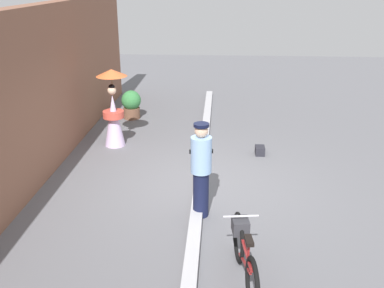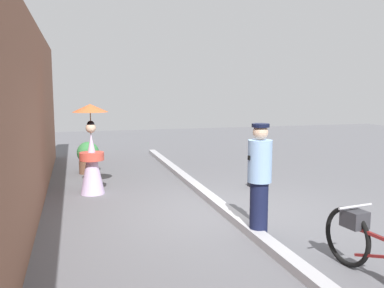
% 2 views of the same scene
% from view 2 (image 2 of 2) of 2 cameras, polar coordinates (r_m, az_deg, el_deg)
% --- Properties ---
extents(ground_plane, '(30.00, 30.00, 0.00)m').
position_cam_2_polar(ground_plane, '(7.11, 4.81, -9.64)').
color(ground_plane, slate).
extents(building_wall, '(14.00, 0.40, 3.28)m').
position_cam_2_polar(building_wall, '(6.41, -23.09, 2.84)').
color(building_wall, brown).
rests_on(building_wall, ground_plane).
extents(sidewalk_curb, '(14.00, 0.20, 0.12)m').
position_cam_2_polar(sidewalk_curb, '(7.09, 4.82, -9.18)').
color(sidewalk_curb, '#B2B2B7').
rests_on(sidewalk_curb, ground_plane).
extents(bicycle_near_officer, '(1.75, 0.48, 0.80)m').
position_cam_2_polar(bicycle_near_officer, '(5.04, 24.32, -12.74)').
color(bicycle_near_officer, black).
rests_on(bicycle_near_officer, ground_plane).
extents(person_officer, '(0.34, 0.38, 1.63)m').
position_cam_2_polar(person_officer, '(5.93, 9.31, -4.56)').
color(person_officer, '#141938').
rests_on(person_officer, ground_plane).
extents(person_with_parasol, '(0.71, 0.71, 1.81)m').
position_cam_2_polar(person_with_parasol, '(8.50, -13.71, -0.97)').
color(person_with_parasol, silver).
rests_on(person_with_parasol, ground_plane).
extents(potted_plant_by_door, '(0.56, 0.55, 0.80)m').
position_cam_2_polar(potted_plant_by_door, '(10.68, -14.11, -1.69)').
color(potted_plant_by_door, brown).
rests_on(potted_plant_by_door, ground_plane).
extents(backpack_on_pavement, '(0.29, 0.21, 0.19)m').
position_cam_2_polar(backpack_on_pavement, '(9.06, 8.68, -5.28)').
color(backpack_on_pavement, '#26262D').
rests_on(backpack_on_pavement, ground_plane).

